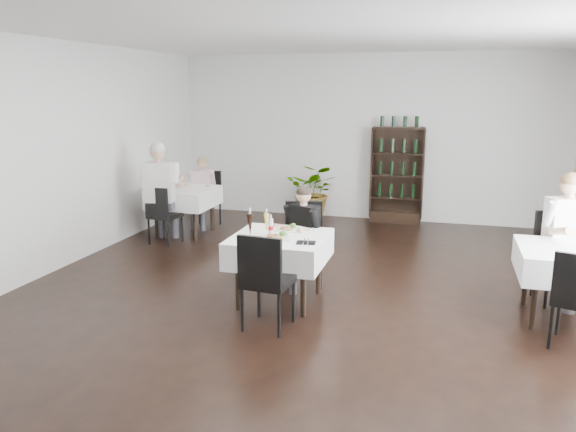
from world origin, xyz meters
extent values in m
plane|color=black|center=(0.00, 0.00, 0.00)|extent=(9.00, 9.00, 0.00)
plane|color=white|center=(0.00, 0.00, 3.00)|extent=(9.00, 9.00, 0.00)
plane|color=silver|center=(0.00, 4.50, 1.50)|extent=(7.00, 0.00, 7.00)
plane|color=silver|center=(-3.50, 0.00, 1.50)|extent=(0.00, 9.00, 9.00)
cube|color=black|center=(0.60, 4.32, 0.10)|extent=(0.90, 0.28, 0.20)
cylinder|color=black|center=(-0.67, -0.36, 0.35)|extent=(0.06, 0.06, 0.71)
cylinder|color=black|center=(-0.67, 0.36, 0.35)|extent=(0.06, 0.06, 0.71)
cylinder|color=black|center=(0.07, -0.36, 0.35)|extent=(0.06, 0.06, 0.71)
cylinder|color=black|center=(0.07, 0.36, 0.35)|extent=(0.06, 0.06, 0.71)
cube|color=black|center=(-0.30, 0.00, 0.73)|extent=(0.85, 0.85, 0.04)
cube|color=white|center=(-0.30, 0.00, 0.62)|extent=(1.03, 1.03, 0.30)
cylinder|color=black|center=(-3.04, 2.16, 0.35)|extent=(0.06, 0.06, 0.71)
cylinder|color=black|center=(-3.04, 2.84, 0.35)|extent=(0.06, 0.06, 0.71)
cylinder|color=black|center=(-2.36, 2.16, 0.35)|extent=(0.06, 0.06, 0.71)
cylinder|color=black|center=(-2.36, 2.84, 0.35)|extent=(0.06, 0.06, 0.71)
cube|color=black|center=(-2.70, 2.50, 0.73)|extent=(0.80, 0.80, 0.04)
cube|color=white|center=(-2.70, 2.50, 0.62)|extent=(0.98, 0.98, 0.30)
cylinder|color=black|center=(2.36, -0.04, 0.35)|extent=(0.06, 0.06, 0.71)
cylinder|color=black|center=(2.36, 0.64, 0.35)|extent=(0.06, 0.06, 0.71)
cube|color=black|center=(2.70, 0.30, 0.73)|extent=(0.80, 0.80, 0.04)
cube|color=white|center=(2.70, 0.30, 0.62)|extent=(0.98, 0.98, 0.30)
imported|color=#255E20|center=(-0.90, 4.20, 0.52)|extent=(0.98, 0.86, 1.03)
cylinder|color=black|center=(-0.32, 0.38, 0.23)|extent=(0.04, 0.04, 0.46)
cylinder|color=black|center=(-0.42, 0.77, 0.23)|extent=(0.04, 0.04, 0.46)
cylinder|color=black|center=(0.07, 0.48, 0.23)|extent=(0.04, 0.04, 0.46)
cylinder|color=black|center=(-0.04, 0.87, 0.23)|extent=(0.04, 0.04, 0.46)
cube|color=black|center=(-0.18, 0.63, 0.49)|extent=(0.56, 0.56, 0.07)
cube|color=black|center=(-0.23, 0.83, 0.76)|extent=(0.46, 0.17, 0.50)
cylinder|color=black|center=(0.01, -0.53, 0.23)|extent=(0.04, 0.04, 0.45)
cylinder|color=black|center=(-0.03, -0.92, 0.23)|extent=(0.04, 0.04, 0.45)
cylinder|color=black|center=(-0.39, -0.49, 0.23)|extent=(0.04, 0.04, 0.45)
cylinder|color=black|center=(-0.43, -0.88, 0.23)|extent=(0.04, 0.04, 0.45)
cube|color=black|center=(-0.21, -0.71, 0.48)|extent=(0.50, 0.50, 0.07)
cube|color=black|center=(-0.23, -0.91, 0.75)|extent=(0.46, 0.09, 0.49)
cylinder|color=black|center=(-2.74, 2.86, 0.22)|extent=(0.03, 0.03, 0.44)
cylinder|color=black|center=(-2.77, 3.24, 0.22)|extent=(0.03, 0.03, 0.44)
cylinder|color=black|center=(-2.36, 2.89, 0.22)|extent=(0.03, 0.03, 0.44)
cylinder|color=black|center=(-2.39, 3.27, 0.22)|extent=(0.03, 0.03, 0.44)
cube|color=black|center=(-2.56, 3.07, 0.47)|extent=(0.48, 0.48, 0.07)
cube|color=black|center=(-2.58, 3.27, 0.73)|extent=(0.44, 0.09, 0.48)
cylinder|color=black|center=(-2.52, 2.03, 0.21)|extent=(0.03, 0.03, 0.42)
cylinder|color=black|center=(-2.58, 1.67, 0.21)|extent=(0.03, 0.03, 0.42)
cylinder|color=black|center=(-2.87, 2.10, 0.21)|extent=(0.03, 0.03, 0.42)
cylinder|color=black|center=(-2.94, 1.74, 0.21)|extent=(0.03, 0.03, 0.42)
cube|color=black|center=(-2.73, 1.88, 0.44)|extent=(0.49, 0.49, 0.06)
cube|color=black|center=(-2.76, 1.70, 0.69)|extent=(0.42, 0.12, 0.45)
cylinder|color=black|center=(2.58, 0.58, 0.23)|extent=(0.04, 0.04, 0.46)
cylinder|color=black|center=(2.48, 0.98, 0.23)|extent=(0.04, 0.04, 0.46)
cylinder|color=black|center=(2.88, 1.07, 0.23)|extent=(0.04, 0.04, 0.46)
cube|color=black|center=(2.73, 0.83, 0.49)|extent=(0.56, 0.56, 0.07)
cube|color=black|center=(2.68, 1.03, 0.76)|extent=(0.46, 0.15, 0.50)
cylinder|color=black|center=(2.58, -0.12, 0.22)|extent=(0.03, 0.03, 0.43)
cylinder|color=black|center=(2.45, -0.47, 0.22)|extent=(0.03, 0.03, 0.43)
cube|color=#3E3E45|center=(-0.31, 0.48, 0.48)|extent=(0.26, 0.38, 0.12)
cylinder|color=#3E3E45|center=(-0.38, 0.34, 0.21)|extent=(0.10, 0.10, 0.42)
cube|color=#3E3E45|center=(-0.16, 0.41, 0.48)|extent=(0.26, 0.38, 0.12)
cylinder|color=#3E3E45|center=(-0.22, 0.27, 0.21)|extent=(0.10, 0.10, 0.42)
cube|color=black|center=(-0.17, 0.59, 0.77)|extent=(0.39, 0.31, 0.48)
cylinder|color=tan|center=(-0.45, 0.46, 0.75)|extent=(0.17, 0.27, 0.13)
cylinder|color=tan|center=(-0.08, 0.30, 0.75)|extent=(0.17, 0.27, 0.13)
sphere|color=tan|center=(-0.18, 0.58, 1.13)|extent=(0.18, 0.18, 0.18)
sphere|color=black|center=(-0.18, 0.58, 1.16)|extent=(0.18, 0.18, 0.18)
cube|color=#3E3E45|center=(-2.69, 2.93, 0.48)|extent=(0.14, 0.36, 0.12)
cylinder|color=#3E3E45|center=(-2.68, 2.78, 0.21)|extent=(0.09, 0.09, 0.42)
cube|color=#3E3E45|center=(-2.52, 2.94, 0.48)|extent=(0.14, 0.36, 0.12)
cylinder|color=#3E3E45|center=(-2.51, 2.79, 0.21)|extent=(0.09, 0.09, 0.42)
cube|color=#C5A2A7|center=(-2.62, 3.10, 0.76)|extent=(0.35, 0.21, 0.47)
cylinder|color=tan|center=(-2.80, 2.86, 0.74)|extent=(0.08, 0.27, 0.13)
cylinder|color=tan|center=(-2.41, 2.88, 0.74)|extent=(0.08, 0.27, 0.13)
sphere|color=tan|center=(-2.62, 3.08, 1.12)|extent=(0.18, 0.18, 0.18)
sphere|color=olive|center=(-2.62, 3.08, 1.14)|extent=(0.18, 0.18, 0.18)
cube|color=#3E3E45|center=(-2.70, 2.03, 0.62)|extent=(0.25, 0.48, 0.15)
cylinder|color=#3E3E45|center=(-2.74, 2.22, 0.27)|extent=(0.12, 0.12, 0.54)
cube|color=#3E3E45|center=(-2.91, 1.98, 0.62)|extent=(0.25, 0.48, 0.15)
cylinder|color=#3E3E45|center=(-2.95, 2.17, 0.27)|extent=(0.12, 0.12, 0.54)
cube|color=silver|center=(-2.76, 1.80, 0.98)|extent=(0.48, 0.33, 0.61)
cylinder|color=tan|center=(-2.58, 2.14, 0.96)|extent=(0.16, 0.35, 0.17)
cylinder|color=tan|center=(-3.07, 2.04, 0.96)|extent=(0.16, 0.35, 0.17)
sphere|color=tan|center=(-2.77, 1.82, 1.44)|extent=(0.23, 0.23, 0.23)
sphere|color=beige|center=(-2.77, 1.82, 1.47)|extent=(0.23, 0.23, 0.23)
cube|color=#3E3E45|center=(2.73, 0.69, 0.57)|extent=(0.30, 0.45, 0.14)
cylinder|color=#3E3E45|center=(2.81, 0.52, 0.25)|extent=(0.11, 0.11, 0.50)
cube|color=silver|center=(2.75, 0.91, 0.91)|extent=(0.47, 0.37, 0.56)
cylinder|color=tan|center=(2.64, 0.56, 0.89)|extent=(0.20, 0.32, 0.16)
sphere|color=tan|center=(2.76, 0.89, 1.34)|extent=(0.22, 0.22, 0.22)
sphere|color=brown|center=(2.76, 0.89, 1.37)|extent=(0.22, 0.22, 0.22)
cube|color=white|center=(-0.29, 0.27, 0.78)|extent=(0.26, 0.26, 0.02)
cube|color=brown|center=(-0.32, 0.25, 0.80)|extent=(0.12, 0.10, 0.02)
sphere|color=#3C731E|center=(-0.23, 0.31, 0.82)|extent=(0.06, 0.06, 0.06)
cube|color=olive|center=(-0.27, 0.21, 0.80)|extent=(0.10, 0.09, 0.02)
cube|color=white|center=(-0.30, -0.13, 0.78)|extent=(0.34, 0.34, 0.02)
cube|color=brown|center=(-0.33, -0.16, 0.80)|extent=(0.14, 0.13, 0.03)
sphere|color=#3C731E|center=(-0.23, -0.09, 0.82)|extent=(0.07, 0.07, 0.07)
cube|color=olive|center=(-0.28, -0.20, 0.80)|extent=(0.10, 0.08, 0.02)
cone|color=black|center=(-0.62, -0.09, 0.90)|extent=(0.07, 0.07, 0.25)
cylinder|color=silver|center=(-0.62, -0.09, 1.05)|extent=(0.02, 0.02, 0.06)
cone|color=gold|center=(-0.49, 0.12, 0.88)|extent=(0.06, 0.06, 0.22)
cylinder|color=silver|center=(-0.49, 0.12, 1.01)|extent=(0.02, 0.02, 0.05)
cylinder|color=silver|center=(-0.41, 0.01, 0.86)|extent=(0.06, 0.06, 0.19)
cylinder|color=#B40A11|center=(-0.41, 0.01, 0.85)|extent=(0.06, 0.06, 0.05)
cylinder|color=silver|center=(-0.41, 0.01, 0.98)|extent=(0.02, 0.02, 0.05)
cube|color=black|center=(0.05, -0.21, 0.77)|extent=(0.22, 0.18, 0.01)
cylinder|color=silver|center=(0.03, -0.21, 0.79)|extent=(0.05, 0.22, 0.01)
cylinder|color=silver|center=(0.08, -0.21, 0.79)|extent=(0.06, 0.22, 0.01)
camera|label=1|loc=(1.43, -5.78, 2.36)|focal=35.00mm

